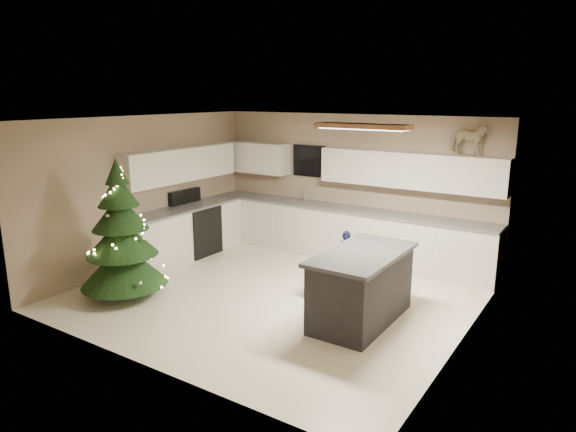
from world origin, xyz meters
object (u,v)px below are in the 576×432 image
at_px(bar_stool, 321,268).
at_px(toddler, 346,257).
at_px(rocking_horse, 468,139).
at_px(christmas_tree, 122,241).
at_px(island, 361,286).

distance_m(bar_stool, toddler, 0.82).
height_order(bar_stool, rocking_horse, rocking_horse).
bearing_deg(christmas_tree, toddler, 43.29).
xyz_separation_m(bar_stool, christmas_tree, (-2.49, -1.52, 0.38)).
xyz_separation_m(island, toddler, (-0.83, 1.19, -0.06)).
relative_size(christmas_tree, toddler, 2.47).
xyz_separation_m(island, christmas_tree, (-3.31, -1.15, 0.37)).
height_order(christmas_tree, toddler, christmas_tree).
bearing_deg(rocking_horse, island, 163.24).
distance_m(christmas_tree, rocking_horse, 5.51).
bearing_deg(bar_stool, christmas_tree, -148.56).
height_order(island, bar_stool, island).
relative_size(toddler, rocking_horse, 1.39).
height_order(toddler, rocking_horse, rocking_horse).
relative_size(island, bar_stool, 2.74).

